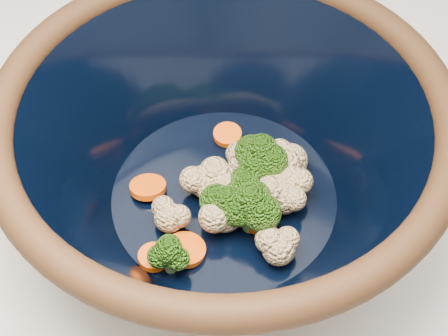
{
  "coord_description": "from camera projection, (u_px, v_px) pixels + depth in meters",
  "views": [
    {
      "loc": [
        0.19,
        -0.29,
        1.38
      ],
      "look_at": [
        0.02,
        -0.02,
        0.97
      ],
      "focal_mm": 50.0,
      "sensor_mm": 36.0,
      "label": 1
    }
  ],
  "objects": [
    {
      "name": "mixing_bowl",
      "position": [
        224.0,
        157.0,
        0.51
      ],
      "size": [
        0.39,
        0.39,
        0.16
      ],
      "rotation": [
        0.0,
        0.0,
        0.17
      ],
      "color": "black",
      "rests_on": "counter"
    },
    {
      "name": "vegetable_pile",
      "position": [
        242.0,
        192.0,
        0.52
      ],
      "size": [
        0.16,
        0.17,
        0.06
      ],
      "color": "#608442",
      "rests_on": "mixing_bowl"
    }
  ]
}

